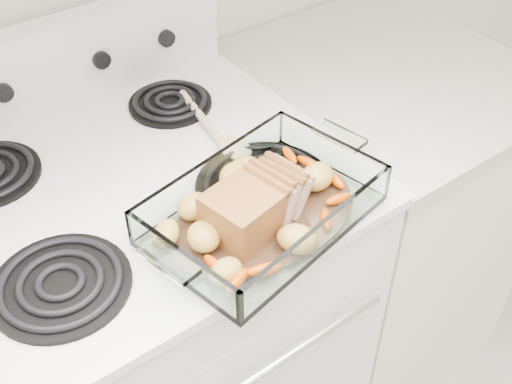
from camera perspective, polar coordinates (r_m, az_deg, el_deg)
electric_range at (r=1.49m, az=-9.23°, el=-12.45°), size 0.78×0.70×1.12m
counter_right at (r=1.77m, az=9.79°, el=-2.27°), size 0.58×0.68×0.93m
baking_dish at (r=1.04m, az=0.66°, el=-1.79°), size 0.36×0.24×0.07m
pork_roast at (r=1.01m, az=-0.52°, el=-1.26°), size 0.18×0.10×0.08m
roast_vegetables at (r=1.05m, az=-0.58°, el=-0.59°), size 0.33×0.18×0.04m
wooden_spoon at (r=1.23m, az=-3.25°, el=5.14°), size 0.06×0.25×0.02m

